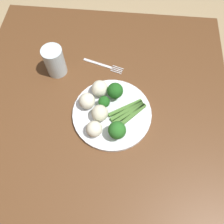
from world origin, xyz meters
TOP-DOWN VIEW (x-y plane):
  - ground_plane at (0.00, 0.00)m, footprint 6.00×6.00m
  - dining_table at (0.00, 0.00)m, footprint 1.16×0.95m
  - plate at (-0.06, 0.05)m, footprint 0.28×0.28m
  - asparagus_bundle at (-0.06, 0.11)m, footprint 0.12×0.13m
  - broccoli_back at (0.02, 0.07)m, footprint 0.06×0.06m
  - broccoli_back_right at (-0.09, 0.02)m, footprint 0.04×0.04m
  - broccoli_outer_edge at (-0.13, 0.06)m, footprint 0.06×0.06m
  - cauliflower_edge at (-0.08, -0.04)m, footprint 0.06×0.06m
  - cauliflower_mid at (0.02, -0.00)m, footprint 0.05×0.05m
  - cauliflower_front at (-0.14, 0.00)m, footprint 0.06×0.06m
  - cauliflower_left at (-0.04, 0.01)m, footprint 0.06×0.06m
  - fork at (-0.27, -0.00)m, footprint 0.06×0.16m
  - water_glass at (-0.23, -0.18)m, footprint 0.08×0.08m

SIDE VIEW (x-z plane):
  - ground_plane at x=0.00m, z-range -0.02..0.00m
  - dining_table at x=0.00m, z-range 0.26..0.98m
  - fork at x=-0.27m, z-range 0.72..0.73m
  - plate at x=-0.06m, z-range 0.72..0.74m
  - asparagus_bundle at x=-0.06m, z-range 0.74..0.75m
  - cauliflower_mid at x=0.02m, z-range 0.74..0.79m
  - cauliflower_edge at x=-0.08m, z-range 0.74..0.79m
  - cauliflower_left at x=-0.04m, z-range 0.74..0.79m
  - broccoli_back_right at x=-0.09m, z-range 0.74..0.79m
  - cauliflower_front at x=-0.14m, z-range 0.74..0.80m
  - broccoli_outer_edge at x=-0.13m, z-range 0.74..0.81m
  - broccoli_back at x=0.02m, z-range 0.74..0.81m
  - water_glass at x=-0.23m, z-range 0.72..0.84m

